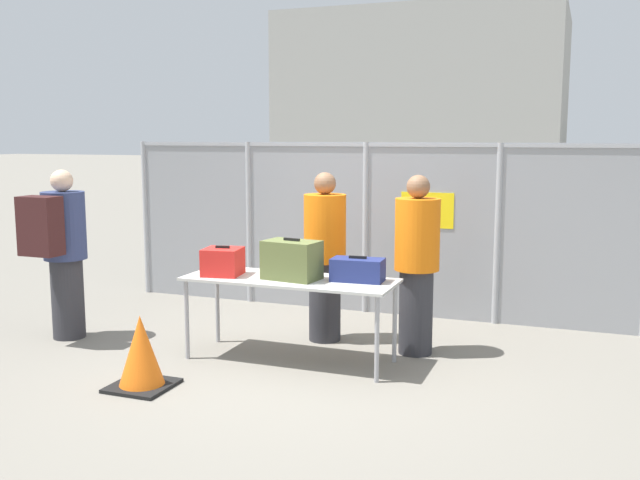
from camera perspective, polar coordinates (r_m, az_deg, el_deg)
ground_plane at (r=6.53m, az=-2.16°, el=-10.10°), size 120.00×120.00×0.00m
fence_section at (r=8.32m, az=3.70°, el=1.27°), size 6.10×0.07×1.99m
inspection_table at (r=6.53m, az=-2.43°, el=-3.59°), size 1.95×0.70×0.78m
suitcase_red at (r=6.70m, az=-7.78°, el=-1.72°), size 0.38×0.38×0.28m
suitcase_olive at (r=6.45m, az=-2.27°, el=-1.61°), size 0.53×0.37×0.38m
suitcase_navy at (r=6.38m, az=3.03°, el=-2.39°), size 0.48×0.28×0.23m
traveler_hooded at (r=7.64m, az=-20.02°, el=-0.55°), size 0.43×0.66×1.73m
security_worker_near at (r=7.15m, az=0.39°, el=-1.17°), size 0.42×0.42×1.71m
security_worker_far at (r=6.77m, az=7.75°, el=-1.79°), size 0.42×0.42×1.71m
utility_trailer at (r=10.67m, az=9.69°, el=-0.62°), size 3.51×2.34×0.72m
distant_hangar at (r=35.56m, az=8.51°, el=11.11°), size 12.80×8.62×7.69m
traffic_cone at (r=6.11m, az=-14.12°, el=-8.85°), size 0.49×0.49×0.61m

